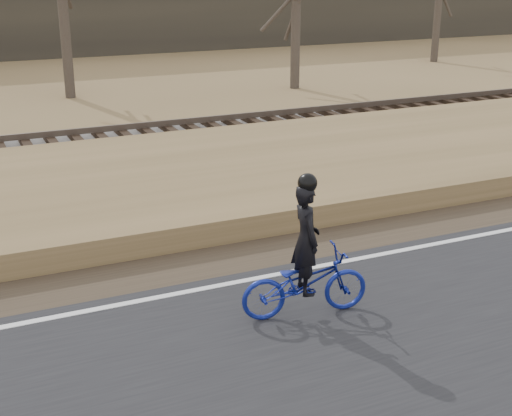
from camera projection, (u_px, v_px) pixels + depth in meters
name	position (u px, v px, depth m)	size (l,w,h in m)	color
ground	(69.00, 326.00, 9.69)	(120.00, 120.00, 0.00)	olive
edge_line	(66.00, 315.00, 9.84)	(120.00, 0.12, 0.01)	silver
shoulder	(54.00, 289.00, 10.71)	(120.00, 1.60, 0.04)	#473A2B
embankment	(26.00, 215.00, 13.22)	(120.00, 5.00, 0.44)	olive
ballast	(4.00, 164.00, 16.49)	(120.00, 3.00, 0.45)	slate
railroad	(2.00, 151.00, 16.39)	(120.00, 2.40, 0.29)	black
cyclist	(305.00, 272.00, 9.67)	(1.86, 0.89, 2.03)	navy
bare_tree_right	(296.00, 1.00, 26.42)	(0.36, 0.36, 6.48)	#463D33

